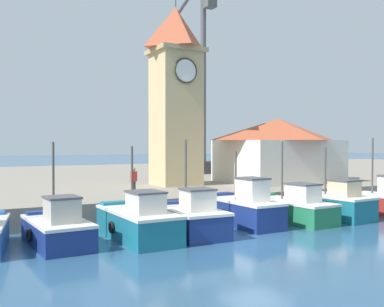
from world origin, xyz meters
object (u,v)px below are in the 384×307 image
(fishing_boat_center, at_px, (243,209))
(port_crane_near, at_px, (202,97))
(fishing_boat_mid_left, at_px, (191,218))
(fishing_boat_right_inner, at_px, (333,204))
(fishing_boat_mid_right, at_px, (291,208))
(warehouse_right, at_px, (278,149))
(clock_tower, at_px, (176,91))
(dock_worker_near_tower, at_px, (134,182))
(fishing_boat_left_inner, at_px, (138,222))
(fishing_boat_left_outer, at_px, (57,229))
(fishing_boat_right_outer, at_px, (382,201))

(fishing_boat_center, height_order, port_crane_near, port_crane_near)
(fishing_boat_mid_left, distance_m, fishing_boat_right_inner, 8.99)
(fishing_boat_mid_left, xyz_separation_m, fishing_boat_mid_right, (6.34, 0.70, -0.04))
(fishing_boat_center, height_order, warehouse_right, warehouse_right)
(fishing_boat_mid_right, height_order, clock_tower, clock_tower)
(fishing_boat_center, xyz_separation_m, fishing_boat_mid_right, (2.92, -0.19, -0.12))
(dock_worker_near_tower, bearing_deg, fishing_boat_mid_left, -84.66)
(fishing_boat_left_inner, xyz_separation_m, fishing_boat_center, (5.82, 0.61, 0.07))
(fishing_boat_left_outer, bearing_deg, dock_worker_near_tower, 44.97)
(fishing_boat_right_outer, height_order, clock_tower, clock_tower)
(dock_worker_near_tower, bearing_deg, fishing_boat_center, -50.99)
(fishing_boat_left_outer, bearing_deg, clock_tower, 45.46)
(fishing_boat_mid_left, bearing_deg, clock_tower, 67.38)
(fishing_boat_left_inner, height_order, dock_worker_near_tower, fishing_boat_left_inner)
(fishing_boat_center, distance_m, warehouse_right, 13.38)
(fishing_boat_left_inner, distance_m, fishing_boat_mid_left, 2.41)
(fishing_boat_mid_right, relative_size, warehouse_right, 0.62)
(fishing_boat_right_inner, relative_size, port_crane_near, 0.23)
(fishing_boat_left_inner, height_order, clock_tower, clock_tower)
(fishing_boat_mid_left, distance_m, fishing_boat_mid_right, 6.38)
(fishing_boat_left_inner, distance_m, clock_tower, 14.76)
(fishing_boat_right_outer, bearing_deg, port_crane_near, 90.38)
(fishing_boat_right_inner, xyz_separation_m, port_crane_near, (3.44, 20.83, 7.97))
(fishing_boat_mid_right, bearing_deg, warehouse_right, 54.85)
(fishing_boat_mid_right, xyz_separation_m, fishing_boat_right_inner, (2.64, -0.36, 0.07))
(fishing_boat_mid_left, distance_m, warehouse_right, 16.52)
(dock_worker_near_tower, bearing_deg, warehouse_right, 17.31)
(fishing_boat_left_outer, distance_m, clock_tower, 16.37)
(fishing_boat_right_outer, bearing_deg, fishing_boat_left_outer, 178.31)
(fishing_boat_mid_right, distance_m, fishing_boat_right_outer, 6.25)
(fishing_boat_mid_left, relative_size, dock_worker_near_tower, 2.63)
(fishing_boat_right_inner, bearing_deg, port_crane_near, 80.62)
(fishing_boat_left_outer, height_order, port_crane_near, port_crane_near)
(fishing_boat_center, relative_size, fishing_boat_mid_right, 0.91)
(fishing_boat_right_outer, bearing_deg, fishing_boat_right_inner, 176.20)
(fishing_boat_left_inner, distance_m, fishing_boat_right_outer, 14.97)
(fishing_boat_center, bearing_deg, fishing_boat_left_outer, -178.42)
(fishing_boat_left_outer, xyz_separation_m, fishing_boat_right_outer, (18.25, -0.54, 0.08))
(warehouse_right, height_order, port_crane_near, port_crane_near)
(fishing_boat_right_outer, relative_size, warehouse_right, 0.55)
(fishing_boat_right_inner, height_order, warehouse_right, warehouse_right)
(fishing_boat_mid_left, relative_size, port_crane_near, 0.22)
(fishing_boat_mid_right, distance_m, warehouse_right, 11.69)
(fishing_boat_mid_right, relative_size, dock_worker_near_tower, 3.26)
(fishing_boat_center, bearing_deg, fishing_boat_right_outer, -4.94)
(fishing_boat_mid_left, height_order, fishing_boat_mid_right, fishing_boat_mid_left)
(fishing_boat_right_inner, xyz_separation_m, fishing_boat_right_outer, (3.58, -0.24, -0.01))
(clock_tower, distance_m, dock_worker_near_tower, 9.49)
(fishing_boat_mid_left, bearing_deg, fishing_boat_left_outer, 173.57)
(clock_tower, height_order, port_crane_near, port_crane_near)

